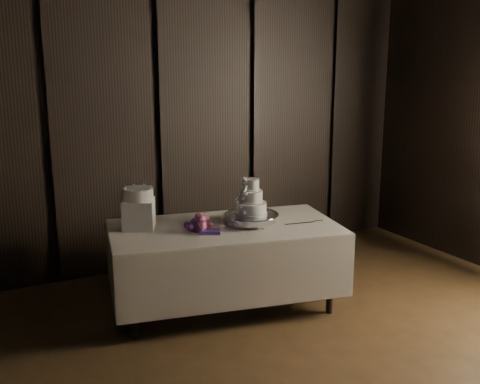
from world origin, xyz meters
name	(u,v)px	position (x,y,z in m)	size (l,w,h in m)	color
room	(400,198)	(0.00, 0.00, 1.50)	(6.08, 7.08, 3.08)	black
display_table	(225,263)	(0.09, 2.20, 0.42)	(2.16, 1.41, 0.76)	silver
cake_stand	(251,219)	(0.33, 2.15, 0.81)	(0.48, 0.48, 0.09)	silver
wedding_cake	(250,201)	(0.31, 2.14, 0.98)	(0.30, 0.27, 0.32)	white
bouquet	(198,224)	(-0.17, 2.18, 0.82)	(0.28, 0.38, 0.18)	#B94764
box_pedestal	(139,214)	(-0.59, 2.49, 0.89)	(0.26, 0.26, 0.25)	white
small_cake	(138,194)	(-0.59, 2.49, 1.06)	(0.26, 0.26, 0.10)	white
cake_knife	(299,223)	(0.70, 1.95, 0.77)	(0.37, 0.02, 0.01)	silver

